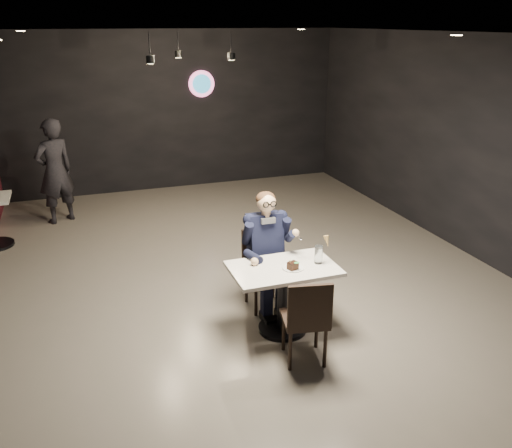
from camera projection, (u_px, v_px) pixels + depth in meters
name	position (u px, v px, depth m)	size (l,w,h in m)	color
floor	(231.00, 284.00, 6.88)	(9.00, 9.00, 0.00)	#6C635A
wall_sign	(201.00, 84.00, 10.37)	(0.50, 0.06, 0.50)	pink
pendant_lights	(186.00, 40.00, 7.63)	(1.40, 1.20, 0.36)	black
main_table	(283.00, 299.00, 5.73)	(1.10, 0.70, 0.75)	white
chair_far	(265.00, 270.00, 6.19)	(0.42, 0.46, 0.92)	black
chair_near	(305.00, 317.00, 5.21)	(0.42, 0.46, 0.92)	black
seated_man	(265.00, 250.00, 6.10)	(0.60, 0.80, 1.44)	black
dessert_plate	(293.00, 268.00, 5.56)	(0.22, 0.22, 0.01)	white
cake_slice	(293.00, 266.00, 5.51)	(0.10, 0.08, 0.07)	black
mint_leaf	(297.00, 263.00, 5.48)	(0.06, 0.04, 0.01)	green
sundae_glass	(319.00, 255.00, 5.66)	(0.09, 0.09, 0.19)	silver
wafer_cone	(327.00, 241.00, 5.63)	(0.06, 0.06, 0.12)	tan
passerby	(55.00, 171.00, 8.74)	(0.62, 0.41, 1.71)	black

